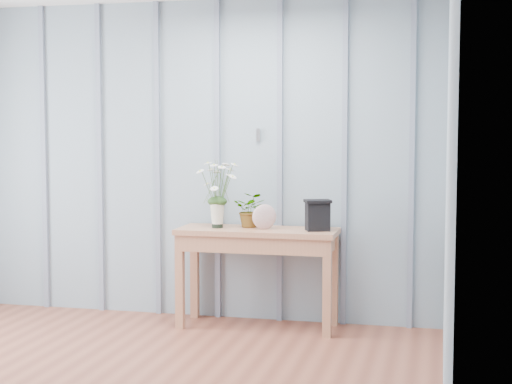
% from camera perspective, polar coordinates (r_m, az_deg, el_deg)
% --- Properties ---
extents(room_shell, '(4.00, 4.50, 2.50)m').
position_cam_1_polar(room_shell, '(5.03, -9.92, 10.14)').
color(room_shell, '#889CAA').
rests_on(room_shell, ground).
extents(sideboard, '(1.20, 0.45, 0.75)m').
position_cam_1_polar(sideboard, '(5.90, 0.11, -3.79)').
color(sideboard, '#A86E4E').
rests_on(sideboard, ground).
extents(daisy_vase, '(0.37, 0.28, 0.52)m').
position_cam_1_polar(daisy_vase, '(5.91, -2.84, 0.51)').
color(daisy_vase, black).
rests_on(daisy_vase, sideboard).
extents(spider_plant, '(0.25, 0.22, 0.27)m').
position_cam_1_polar(spider_plant, '(5.95, -0.38, -1.30)').
color(spider_plant, '#1E3D17').
rests_on(spider_plant, sideboard).
extents(felt_disc_vessel, '(0.19, 0.14, 0.19)m').
position_cam_1_polar(felt_disc_vessel, '(5.83, 0.61, -1.82)').
color(felt_disc_vessel, '#9C586A').
rests_on(felt_disc_vessel, sideboard).
extents(carved_box, '(0.23, 0.20, 0.23)m').
position_cam_1_polar(carved_box, '(5.77, 4.50, -1.67)').
color(carved_box, black).
rests_on(carved_box, sideboard).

